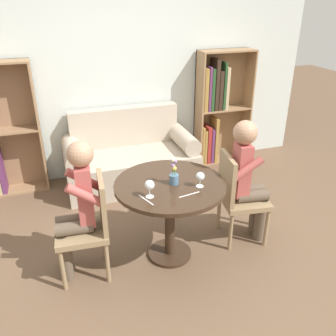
# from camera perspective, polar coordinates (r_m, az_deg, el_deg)

# --- Properties ---
(ground_plane) EXTENTS (16.00, 16.00, 0.00)m
(ground_plane) POSITION_cam_1_polar(r_m,az_deg,el_deg) (3.44, 0.28, -13.66)
(ground_plane) COLOR brown
(back_wall) EXTENTS (5.20, 0.05, 2.70)m
(back_wall) POSITION_cam_1_polar(r_m,az_deg,el_deg) (4.63, -7.93, 15.24)
(back_wall) COLOR silver
(back_wall) RESTS_ON ground_plane
(round_table) EXTENTS (0.95, 0.95, 0.76)m
(round_table) POSITION_cam_1_polar(r_m,az_deg,el_deg) (3.08, 0.30, -4.88)
(round_table) COLOR #382619
(round_table) RESTS_ON ground_plane
(couch) EXTENTS (1.61, 0.80, 0.92)m
(couch) POSITION_cam_1_polar(r_m,az_deg,el_deg) (4.54, -6.05, 1.34)
(couch) COLOR #B7A893
(couch) RESTS_ON ground_plane
(bookshelf_right) EXTENTS (0.76, 0.28, 1.56)m
(bookshelf_right) POSITION_cam_1_polar(r_m,az_deg,el_deg) (5.02, 7.73, 9.39)
(bookshelf_right) COLOR #93704C
(bookshelf_right) RESTS_ON ground_plane
(chair_left) EXTENTS (0.45, 0.45, 0.90)m
(chair_left) POSITION_cam_1_polar(r_m,az_deg,el_deg) (3.04, -12.43, -8.60)
(chair_left) COLOR #937A56
(chair_left) RESTS_ON ground_plane
(chair_right) EXTENTS (0.48, 0.48, 0.90)m
(chair_right) POSITION_cam_1_polar(r_m,az_deg,el_deg) (3.44, 11.06, -4.14)
(chair_right) COLOR #937A56
(chair_right) RESTS_ON ground_plane
(person_left) EXTENTS (0.43, 0.36, 1.22)m
(person_left) POSITION_cam_1_polar(r_m,az_deg,el_deg) (2.97, -14.45, -6.23)
(person_left) COLOR brown
(person_left) RESTS_ON ground_plane
(person_right) EXTENTS (0.45, 0.38, 1.22)m
(person_right) POSITION_cam_1_polar(r_m,az_deg,el_deg) (3.38, 12.75, -1.53)
(person_right) COLOR brown
(person_right) RESTS_ON ground_plane
(wine_glass_left) EXTENTS (0.08, 0.08, 0.15)m
(wine_glass_left) POSITION_cam_1_polar(r_m,az_deg,el_deg) (2.76, -2.98, -2.83)
(wine_glass_left) COLOR white
(wine_glass_left) RESTS_ON round_table
(wine_glass_right) EXTENTS (0.07, 0.07, 0.13)m
(wine_glass_right) POSITION_cam_1_polar(r_m,az_deg,el_deg) (2.93, 5.19, -1.43)
(wine_glass_right) COLOR white
(wine_glass_right) RESTS_ON round_table
(flower_vase) EXTENTS (0.08, 0.08, 0.24)m
(flower_vase) POSITION_cam_1_polar(r_m,az_deg,el_deg) (2.96, 0.96, -1.18)
(flower_vase) COLOR slate
(flower_vase) RESTS_ON round_table
(knife_left_setting) EXTENTS (0.19, 0.04, 0.00)m
(knife_left_setting) POSITION_cam_1_polar(r_m,az_deg,el_deg) (2.85, 3.44, -4.28)
(knife_left_setting) COLOR silver
(knife_left_setting) RESTS_ON round_table
(fork_left_setting) EXTENTS (0.08, 0.18, 0.00)m
(fork_left_setting) POSITION_cam_1_polar(r_m,az_deg,el_deg) (2.77, -3.54, -5.14)
(fork_left_setting) COLOR silver
(fork_left_setting) RESTS_ON round_table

